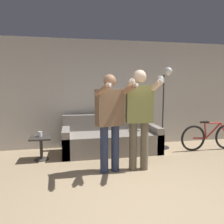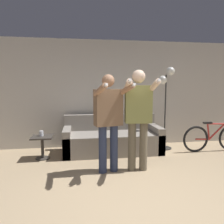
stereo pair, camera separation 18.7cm
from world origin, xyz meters
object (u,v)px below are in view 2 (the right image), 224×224
Objects in this scene: cat at (110,111)px; side_table at (42,143)px; couch at (112,140)px; person_right at (138,112)px; person_left at (109,116)px; bicycle at (213,138)px; floor_lamp at (166,88)px; cup at (41,133)px.

side_table is at bearing -158.82° from cat.
cat reaches higher than side_table.
couch is at bearing -90.79° from cat.
person_right is 2.12m from side_table.
bicycle is (2.54, 0.84, -0.68)m from person_left.
person_right is 2.31m from bicycle.
cat is at bearing 168.39° from floor_lamp.
cat is 1.10× the size of side_table.
floor_lamp reaches higher than cup.
bicycle is (2.02, 0.84, -0.73)m from person_right.
person_right is (0.28, -1.15, 0.77)m from couch.
cat is 0.27× the size of floor_lamp.
floor_lamp is at bearing 56.50° from person_right.
floor_lamp reaches higher than side_table.
cup reaches higher than side_table.
person_right is 1.63m from floor_lamp.
person_right is (0.52, 0.00, 0.05)m from person_left.
person_left reaches higher than cat.
bicycle is (2.30, -0.31, 0.04)m from couch.
couch reaches higher than side_table.
floor_lamp is 17.99× the size of cup.
cat reaches higher than bicycle.
couch is 1.52m from side_table.
floor_lamp is 1.57m from bicycle.
bicycle is at bearing -15.78° from cat.
cup is (-0.02, 0.03, 0.19)m from side_table.
side_table is (-1.50, -0.25, 0.06)m from couch.
couch reaches higher than cup.
bicycle is at bearing 5.49° from person_left.
couch is 1.74m from floor_lamp.
couch is 1.12× the size of floor_lamp.
couch is 0.70m from cat.
bicycle is at bearing -20.79° from floor_lamp.
person_right is at bearing -157.51° from bicycle.
cup is (-1.80, 0.93, -0.52)m from person_right.
person_left is 3.59× the size of side_table.
floor_lamp reaches higher than bicycle.
cat is at bearing 106.43° from person_right.
bicycle reaches higher than cup.
person_left is at bearing -36.15° from cup.
person_left reaches higher than cup.
person_left is 2.76m from bicycle.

